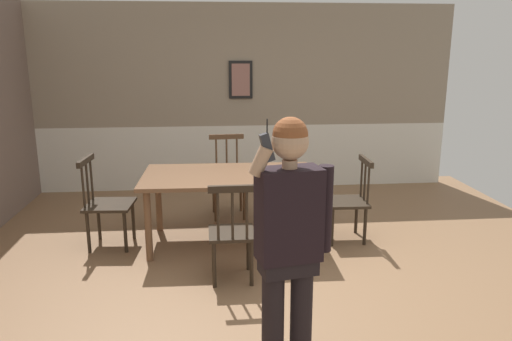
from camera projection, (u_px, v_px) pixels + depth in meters
name	position (u px, v px, depth m)	size (l,w,h in m)	color
ground_plane	(269.00, 278.00, 4.48)	(6.85, 6.85, 0.00)	#846042
room_back_partition	(244.00, 102.00, 7.19)	(6.10, 0.17, 2.68)	gray
dining_table	(229.00, 181.00, 5.16)	(1.84, 1.07, 0.76)	brown
chair_near_window	(349.00, 200.00, 5.31)	(0.46, 0.46, 0.91)	#2D2319
chair_by_doorway	(106.00, 203.00, 5.13)	(0.50, 0.50, 0.96)	#2D2319
chair_at_table_head	(228.00, 179.00, 6.09)	(0.46, 0.46, 1.01)	#513823
chair_opposite_corner	(232.00, 233.00, 4.34)	(0.41, 0.41, 0.93)	#2D2319
person_figure	(290.00, 236.00, 2.94)	(0.53, 0.28, 1.67)	black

